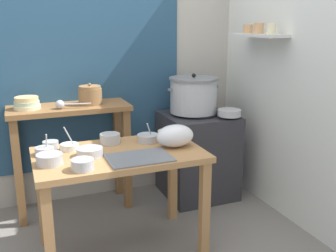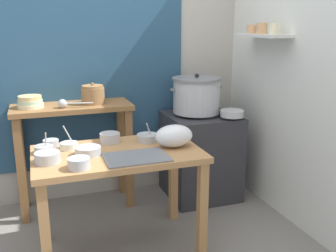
# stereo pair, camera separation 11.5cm
# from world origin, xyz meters

# --- Properties ---
(wall_back) EXTENTS (4.40, 0.12, 2.60)m
(wall_back) POSITION_xyz_m (0.08, 1.10, 1.30)
(wall_back) COLOR #B2ADA3
(wall_back) RESTS_ON ground
(wall_right) EXTENTS (0.30, 3.20, 2.60)m
(wall_right) POSITION_xyz_m (1.40, 0.20, 1.30)
(wall_right) COLOR silver
(wall_right) RESTS_ON ground
(prep_table) EXTENTS (1.10, 0.66, 0.72)m
(prep_table) POSITION_xyz_m (-0.02, 0.07, 0.61)
(prep_table) COLOR #B27F4C
(prep_table) RESTS_ON ground
(back_shelf_table) EXTENTS (0.96, 0.40, 0.90)m
(back_shelf_table) POSITION_xyz_m (-0.23, 0.83, 0.68)
(back_shelf_table) COLOR olive
(back_shelf_table) RESTS_ON ground
(stove_block) EXTENTS (0.60, 0.61, 0.78)m
(stove_block) POSITION_xyz_m (0.87, 0.70, 0.38)
(stove_block) COLOR #2D2D33
(stove_block) RESTS_ON ground
(steamer_pot) EXTENTS (0.48, 0.43, 0.35)m
(steamer_pot) POSITION_xyz_m (0.83, 0.72, 0.94)
(steamer_pot) COLOR #B7BABF
(steamer_pot) RESTS_ON stove_block
(clay_pot) EXTENTS (0.19, 0.19, 0.18)m
(clay_pot) POSITION_xyz_m (-0.05, 0.83, 0.97)
(clay_pot) COLOR olive
(clay_pot) RESTS_ON back_shelf_table
(bowl_stack_enamel) EXTENTS (0.20, 0.20, 0.10)m
(bowl_stack_enamel) POSITION_xyz_m (-0.55, 0.83, 0.95)
(bowl_stack_enamel) COLOR beige
(bowl_stack_enamel) RESTS_ON back_shelf_table
(ladle) EXTENTS (0.27, 0.09, 0.07)m
(ladle) POSITION_xyz_m (-0.30, 0.73, 0.94)
(ladle) COLOR #B7BABF
(ladle) RESTS_ON back_shelf_table
(serving_tray) EXTENTS (0.40, 0.28, 0.01)m
(serving_tray) POSITION_xyz_m (0.07, -0.10, 0.72)
(serving_tray) COLOR slate
(serving_tray) RESTS_ON prep_table
(plastic_bag) EXTENTS (0.26, 0.19, 0.15)m
(plastic_bag) POSITION_xyz_m (0.37, 0.04, 0.80)
(plastic_bag) COLOR white
(plastic_bag) RESTS_ON prep_table
(wide_pan) EXTENTS (0.20, 0.20, 0.05)m
(wide_pan) POSITION_xyz_m (1.06, 0.48, 0.81)
(wide_pan) COLOR #B7BABF
(wide_pan) RESTS_ON stove_block
(prep_bowl_0) EXTENTS (0.17, 0.17, 0.06)m
(prep_bowl_0) POSITION_xyz_m (-0.21, 0.06, 0.75)
(prep_bowl_0) COLOR #B7BABF
(prep_bowl_0) RESTS_ON prep_table
(prep_bowl_1) EXTENTS (0.16, 0.16, 0.07)m
(prep_bowl_1) POSITION_xyz_m (-0.47, 0.00, 0.76)
(prep_bowl_1) COLOR #B7BABF
(prep_bowl_1) RESTS_ON prep_table
(prep_bowl_2) EXTENTS (0.12, 0.12, 0.17)m
(prep_bowl_2) POSITION_xyz_m (-0.32, 0.23, 0.75)
(prep_bowl_2) COLOR silver
(prep_bowl_2) RESTS_ON prep_table
(prep_bowl_3) EXTENTS (0.14, 0.14, 0.07)m
(prep_bowl_3) POSITION_xyz_m (-0.03, 0.28, 0.76)
(prep_bowl_3) COLOR #B7BABF
(prep_bowl_3) RESTS_ON prep_table
(prep_bowl_4) EXTENTS (0.13, 0.13, 0.07)m
(prep_bowl_4) POSITION_xyz_m (-0.30, -0.16, 0.76)
(prep_bowl_4) COLOR #B7BABF
(prep_bowl_4) RESTS_ON prep_table
(prep_bowl_5) EXTENTS (0.15, 0.15, 0.15)m
(prep_bowl_5) POSITION_xyz_m (0.23, 0.22, 0.75)
(prep_bowl_5) COLOR #B7BABF
(prep_bowl_5) RESTS_ON prep_table
(prep_bowl_6) EXTENTS (0.17, 0.17, 0.05)m
(prep_bowl_6) POSITION_xyz_m (0.42, 0.27, 0.75)
(prep_bowl_6) COLOR beige
(prep_bowl_6) RESTS_ON prep_table
(prep_bowl_7) EXTENTS (0.12, 0.12, 0.14)m
(prep_bowl_7) POSITION_xyz_m (-0.48, 0.20, 0.75)
(prep_bowl_7) COLOR #B7BABF
(prep_bowl_7) RESTS_ON prep_table
(prep_bowl_8) EXTENTS (0.11, 0.11, 0.05)m
(prep_bowl_8) POSITION_xyz_m (-0.43, 0.32, 0.75)
(prep_bowl_8) COLOR #B7BABF
(prep_bowl_8) RESTS_ON prep_table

